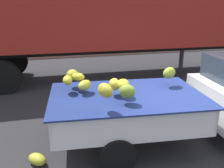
{
  "coord_description": "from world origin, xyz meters",
  "views": [
    {
      "loc": [
        -2.43,
        -3.85,
        2.7
      ],
      "look_at": [
        -1.29,
        0.49,
        1.23
      ],
      "focal_mm": 38.33,
      "sensor_mm": 36.0,
      "label": 1
    }
  ],
  "objects": [
    {
      "name": "fallen_banana_bunch_near_tailgate",
      "position": [
        -2.8,
        -0.0,
        0.1
      ],
      "size": [
        0.42,
        0.44,
        0.19
      ],
      "primitive_type": "ellipsoid",
      "rotation": [
        0.0,
        0.0,
        2.3
      ],
      "color": "gold",
      "rests_on": "ground"
    },
    {
      "name": "pickup_truck",
      "position": [
        0.99,
        0.04,
        0.88
      ],
      "size": [
        5.32,
        2.32,
        1.7
      ],
      "rotation": [
        0.0,
        0.0,
        -0.1
      ],
      "color": "white",
      "rests_on": "ground"
    },
    {
      "name": "semi_trailer",
      "position": [
        -0.37,
        5.18,
        2.54
      ],
      "size": [
        12.05,
        2.86,
        3.95
      ],
      "rotation": [
        0.0,
        0.0,
        -0.02
      ],
      "color": "maroon",
      "rests_on": "ground"
    },
    {
      "name": "curb_strip",
      "position": [
        0.0,
        9.6,
        0.08
      ],
      "size": [
        80.0,
        0.8,
        0.16
      ],
      "primitive_type": "cube",
      "color": "gray",
      "rests_on": "ground"
    },
    {
      "name": "ground",
      "position": [
        0.0,
        0.0,
        0.0
      ],
      "size": [
        220.0,
        220.0,
        0.0
      ],
      "primitive_type": "plane",
      "color": "#28282B"
    }
  ]
}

